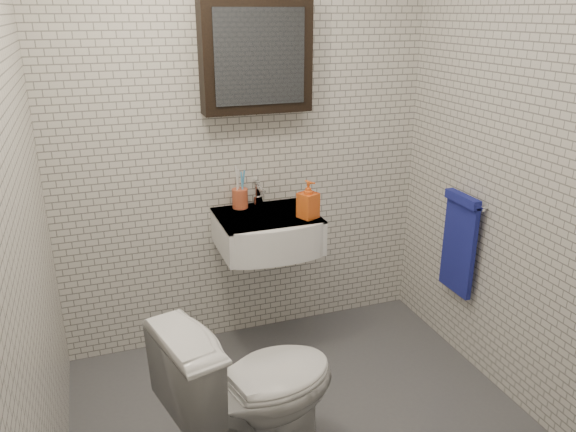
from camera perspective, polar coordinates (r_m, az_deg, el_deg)
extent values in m
cube|color=#505258|center=(2.94, 1.98, -20.81)|extent=(2.20, 2.00, 0.01)
cube|color=silver|center=(3.24, -4.34, 8.00)|extent=(2.20, 0.02, 2.50)
cube|color=silver|center=(1.51, 16.82, -7.62)|extent=(2.20, 0.02, 2.50)
cube|color=silver|center=(2.18, -25.59, -0.07)|extent=(0.02, 2.00, 2.50)
cube|color=silver|center=(2.90, 23.02, 5.01)|extent=(0.02, 2.00, 2.50)
cube|color=white|center=(3.19, -2.15, -1.55)|extent=(0.55, 0.45, 0.20)
cylinder|color=silver|center=(3.18, -2.28, 0.05)|extent=(0.31, 0.31, 0.02)
cylinder|color=silver|center=(3.17, -2.28, 0.19)|extent=(0.04, 0.04, 0.01)
cube|color=white|center=(3.16, -2.17, 0.05)|extent=(0.55, 0.45, 0.01)
cylinder|color=silver|center=(3.29, -3.05, 1.56)|extent=(0.06, 0.06, 0.06)
cylinder|color=silver|center=(3.27, -3.07, 2.55)|extent=(0.03, 0.03, 0.08)
cylinder|color=silver|center=(3.21, -2.77, 2.76)|extent=(0.02, 0.12, 0.02)
cube|color=silver|center=(3.29, -3.24, 3.62)|extent=(0.02, 0.09, 0.01)
cube|color=black|center=(3.12, -3.28, 15.92)|extent=(0.60, 0.14, 0.60)
cube|color=#3F444C|center=(3.05, -2.86, 15.83)|extent=(0.49, 0.01, 0.49)
cylinder|color=silver|center=(3.21, 17.66, 1.44)|extent=(0.02, 0.30, 0.02)
cylinder|color=silver|center=(3.32, 16.63, 2.16)|extent=(0.04, 0.02, 0.02)
cylinder|color=silver|center=(3.13, 19.35, 0.76)|extent=(0.04, 0.02, 0.02)
cube|color=navy|center=(3.30, 16.96, -3.03)|extent=(0.03, 0.26, 0.54)
cube|color=navy|center=(3.19, 17.33, 1.65)|extent=(0.05, 0.26, 0.05)
cylinder|color=#C05130|center=(3.26, -4.90, 1.79)|extent=(0.09, 0.09, 0.11)
cylinder|color=white|center=(3.22, -5.17, 2.94)|extent=(0.02, 0.03, 0.22)
cylinder|color=#44A0DC|center=(3.23, -4.65, 2.82)|extent=(0.02, 0.02, 0.19)
cylinder|color=white|center=(3.25, -5.11, 3.19)|extent=(0.03, 0.04, 0.23)
cylinder|color=#44A0DC|center=(3.25, -4.64, 3.03)|extent=(0.03, 0.05, 0.20)
imported|color=#EF5619|center=(3.07, 2.06, 1.70)|extent=(0.13, 0.13, 0.21)
imported|color=silver|center=(2.53, -3.56, -17.27)|extent=(0.85, 0.61, 0.78)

